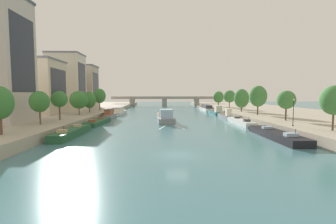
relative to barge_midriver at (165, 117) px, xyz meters
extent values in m
plane|color=#42757F|center=(0.91, -36.80, -1.02)|extent=(400.00, 400.00, 0.00)
cube|color=#A89E89|center=(-36.23, 18.20, -0.21)|extent=(36.00, 170.00, 1.62)
cube|color=#A89E89|center=(38.05, 18.20, -0.21)|extent=(36.00, 170.00, 1.62)
cube|color=gray|center=(-0.04, 0.88, -0.40)|extent=(4.78, 21.00, 1.24)
cube|color=gray|center=(-0.48, 11.65, -0.28)|extent=(3.77, 1.41, 0.99)
cube|color=gray|center=(-0.04, 0.88, 0.25)|extent=(4.86, 21.00, 0.06)
cube|color=#9EBCD6|center=(0.26, -6.20, 1.33)|extent=(3.11, 4.29, 2.12)
cube|color=black|center=(0.17, -4.11, 1.65)|extent=(2.35, 0.13, 0.59)
cube|color=brown|center=(-0.12, 2.96, 0.46)|extent=(3.50, 10.96, 0.36)
cylinder|color=#232328|center=(0.81, -5.35, 0.83)|extent=(0.07, 0.07, 1.10)
cube|color=silver|center=(2.84, -13.77, -1.01)|extent=(2.23, 5.81, 0.03)
cube|color=silver|center=(-0.75, -13.92, -1.01)|extent=(1.76, 5.92, 0.03)
cube|color=#235633|center=(-16.18, -24.07, -0.43)|extent=(2.40, 13.08, 1.18)
cube|color=#235633|center=(-16.17, -17.18, -0.31)|extent=(2.27, 1.25, 0.96)
cube|color=#235633|center=(-16.18, -24.07, 0.19)|extent=(2.45, 13.08, 0.06)
cube|color=tan|center=(-16.17, -21.19, 0.42)|extent=(1.20, 0.90, 0.40)
cube|color=tan|center=(-16.18, -27.73, 0.46)|extent=(1.32, 1.10, 0.48)
cylinder|color=#232328|center=(-15.82, -27.99, 0.77)|extent=(0.07, 0.07, 1.10)
cube|color=#235633|center=(-16.21, -7.65, -0.57)|extent=(3.30, 13.37, 0.90)
cube|color=#235633|center=(-15.99, -0.66, -0.48)|extent=(2.78, 1.29, 0.81)
cube|color=#235633|center=(-16.21, -7.65, -0.09)|extent=(3.36, 13.38, 0.06)
cube|color=#9E5133|center=(-16.12, -4.73, 0.14)|extent=(1.47, 0.94, 0.40)
cube|color=#9E5133|center=(-16.33, -11.37, 0.18)|extent=(1.62, 1.15, 0.48)
cylinder|color=#232328|center=(-15.90, -11.65, 0.49)|extent=(0.07, 0.07, 1.10)
cube|color=gray|center=(-16.27, 5.96, -0.47)|extent=(2.45, 10.13, 1.09)
cube|color=gray|center=(-16.45, 11.34, -0.36)|extent=(2.05, 1.30, 0.91)
cube|color=gray|center=(-16.27, 5.96, 0.10)|extent=(2.49, 10.13, 0.06)
cube|color=#9E5133|center=(-16.26, 5.45, 0.88)|extent=(1.95, 6.49, 1.50)
cube|color=#4C4C51|center=(-16.26, 5.45, 1.67)|extent=(2.08, 6.69, 0.08)
cylinder|color=#232328|center=(-15.86, 2.95, 0.68)|extent=(0.07, 0.07, 1.10)
cube|color=silver|center=(-16.05, 20.71, -0.54)|extent=(3.43, 15.51, 0.96)
cube|color=silver|center=(-16.22, 28.78, -0.44)|extent=(2.98, 1.27, 0.84)
cube|color=silver|center=(-16.05, 20.71, -0.03)|extent=(3.49, 15.51, 0.06)
cube|color=beige|center=(-16.04, 19.93, 0.76)|extent=(2.75, 9.94, 1.52)
cube|color=#4C4C51|center=(-16.04, 19.93, 1.56)|extent=(2.95, 10.24, 0.08)
cylinder|color=#232328|center=(-15.49, 16.08, 0.55)|extent=(0.07, 0.07, 1.10)
cube|color=black|center=(17.62, -26.79, -0.50)|extent=(3.21, 15.25, 1.04)
cube|color=black|center=(17.64, -18.82, -0.40)|extent=(3.03, 1.23, 0.88)
cube|color=black|center=(17.62, -26.79, 0.05)|extent=(3.28, 15.25, 0.06)
cube|color=#9EBCD6|center=(17.63, -23.44, 0.28)|extent=(1.59, 0.90, 0.40)
cube|color=#9EBCD6|center=(17.62, -31.06, 0.32)|extent=(1.75, 1.10, 0.48)
cylinder|color=#232328|center=(18.09, -31.37, 0.63)|extent=(0.07, 0.07, 1.10)
cube|color=silver|center=(17.89, -8.99, -0.49)|extent=(2.61, 14.21, 1.07)
cube|color=silver|center=(17.98, -1.55, -0.38)|extent=(2.32, 1.26, 0.90)
cube|color=silver|center=(17.89, -8.99, 0.08)|extent=(2.66, 14.21, 0.06)
cube|color=#38383D|center=(17.93, -5.87, 0.31)|extent=(1.22, 0.92, 0.40)
cube|color=#38383D|center=(17.83, -12.97, 0.35)|extent=(1.35, 1.12, 0.48)
cylinder|color=#232328|center=(18.19, -13.25, 0.66)|extent=(0.07, 0.07, 1.10)
cube|color=gray|center=(17.83, 4.77, -0.48)|extent=(1.77, 10.04, 1.08)
cube|color=gray|center=(17.82, 10.14, -0.37)|extent=(1.66, 1.23, 0.91)
cube|color=gray|center=(17.83, 4.77, 0.09)|extent=(1.80, 10.04, 0.06)
cube|color=beige|center=(17.84, 1.36, 1.11)|extent=(1.31, 2.01, 1.99)
cube|color=black|center=(17.83, 2.37, 1.41)|extent=(1.05, 0.03, 0.56)
cube|color=brown|center=(17.83, 5.77, 0.30)|extent=(1.37, 5.22, 0.36)
cylinder|color=#232328|center=(18.10, 1.76, 0.67)|extent=(0.07, 0.07, 1.10)
cube|color=#23666B|center=(18.25, 19.49, -0.50)|extent=(2.79, 14.36, 1.04)
cube|color=#23666B|center=(18.31, 27.01, -0.39)|extent=(2.55, 1.24, 0.88)
cube|color=#23666B|center=(18.25, 19.49, 0.05)|extent=(2.85, 14.36, 0.06)
cube|color=beige|center=(18.21, 14.61, 1.18)|extent=(2.03, 2.88, 2.19)
cube|color=black|center=(18.22, 16.05, 1.50)|extent=(1.61, 0.04, 0.61)
cube|color=brown|center=(18.26, 20.92, 0.26)|extent=(2.15, 7.47, 0.36)
cylinder|color=#232328|center=(18.62, 15.18, 0.63)|extent=(0.07, 0.07, 1.10)
cube|color=silver|center=(18.28, 35.98, -0.41)|extent=(3.34, 15.44, 1.22)
cube|color=silver|center=(18.18, 44.03, -0.29)|extent=(3.02, 1.29, 0.98)
cube|color=silver|center=(18.28, 35.98, 0.23)|extent=(3.41, 15.44, 0.06)
cube|color=#38383D|center=(18.29, 35.21, 0.89)|extent=(2.71, 9.89, 1.27)
cube|color=#4C4C51|center=(18.29, 35.21, 1.57)|extent=(2.90, 10.19, 0.08)
cylinder|color=#232328|center=(18.81, 31.36, 0.81)|extent=(0.07, 0.07, 1.10)
cube|color=gray|center=(18.25, 52.68, -0.43)|extent=(1.90, 9.15, 1.18)
cube|color=gray|center=(18.15, 57.58, -0.31)|extent=(1.65, 1.28, 0.96)
cube|color=gray|center=(18.25, 52.68, 0.19)|extent=(1.93, 9.15, 0.06)
cube|color=tan|center=(18.21, 54.68, 0.42)|extent=(0.87, 0.92, 0.40)
cube|color=tan|center=(18.31, 50.12, 0.46)|extent=(0.96, 1.12, 0.48)
cylinder|color=#232328|center=(18.57, 49.95, 0.77)|extent=(0.07, 0.07, 1.10)
cylinder|color=brown|center=(-22.71, -31.70, 2.16)|extent=(0.39, 0.39, 3.12)
cylinder|color=brown|center=(-22.86, -21.01, 2.16)|extent=(0.26, 0.26, 3.12)
ellipsoid|color=#387533|center=(-22.86, -21.01, 4.77)|extent=(3.44, 3.44, 3.82)
cylinder|color=brown|center=(-22.90, -12.69, 2.34)|extent=(0.33, 0.33, 3.49)
ellipsoid|color=#387533|center=(-22.90, -12.69, 5.05)|extent=(3.43, 3.43, 3.48)
cylinder|color=brown|center=(-22.77, -1.01, 1.95)|extent=(0.25, 0.25, 2.72)
ellipsoid|color=#387533|center=(-22.77, -1.01, 4.61)|extent=(4.72, 4.72, 4.72)
cylinder|color=brown|center=(-22.90, 8.46, 1.82)|extent=(0.28, 0.28, 2.44)
ellipsoid|color=#387533|center=(-22.90, 8.46, 4.40)|extent=(3.97, 3.97, 4.96)
cylinder|color=brown|center=(-22.13, 17.44, 2.37)|extent=(0.30, 0.30, 3.55)
ellipsoid|color=#387533|center=(-22.13, 17.44, 5.52)|extent=(4.17, 4.17, 5.00)
cylinder|color=brown|center=(24.97, -29.34, 2.28)|extent=(0.28, 0.28, 3.37)
ellipsoid|color=#427F3D|center=(24.97, -29.34, 5.20)|extent=(3.85, 3.85, 4.46)
cylinder|color=brown|center=(25.23, -15.35, 2.24)|extent=(0.33, 0.33, 3.29)
ellipsoid|color=#427F3D|center=(25.23, -15.35, 4.94)|extent=(3.74, 3.74, 3.84)
cylinder|color=brown|center=(24.79, -1.92, 2.31)|extent=(0.35, 0.35, 3.44)
ellipsoid|color=#427F3D|center=(24.79, -1.92, 5.57)|extent=(4.56, 4.56, 5.58)
cylinder|color=brown|center=(24.76, 10.86, 1.84)|extent=(0.36, 0.36, 2.50)
ellipsoid|color=#427F3D|center=(24.76, 10.86, 4.76)|extent=(4.65, 4.65, 6.05)
cylinder|color=brown|center=(25.21, 25.84, 2.29)|extent=(0.29, 0.29, 3.38)
ellipsoid|color=#427F3D|center=(25.21, 25.84, 5.27)|extent=(4.42, 4.42, 4.69)
cylinder|color=brown|center=(24.17, 38.99, 2.03)|extent=(0.35, 0.35, 2.88)
ellipsoid|color=#427F3D|center=(24.17, 38.99, 4.86)|extent=(4.58, 4.58, 5.06)
cylinder|color=black|center=(21.79, -24.19, 2.80)|extent=(0.11, 0.11, 4.41)
sphere|color=#EAE5C6|center=(21.79, -24.19, 5.15)|extent=(0.28, 0.28, 0.28)
cylinder|color=black|center=(21.79, -24.19, 0.69)|extent=(0.22, 0.22, 0.20)
cube|color=#232833|center=(-26.87, -18.29, 13.55)|extent=(0.04, 7.72, 14.13)
cube|color=beige|center=(-34.59, 2.98, 7.92)|extent=(10.07, 12.14, 14.65)
cube|color=slate|center=(-34.59, 2.98, 15.49)|extent=(10.38, 12.50, 0.50)
cube|color=#232833|center=(-29.53, 2.98, 8.65)|extent=(0.04, 9.71, 8.79)
cube|color=beige|center=(-34.59, 21.00, 10.25)|extent=(11.01, 9.51, 19.30)
cube|color=slate|center=(-34.59, 21.00, 20.15)|extent=(11.34, 9.80, 0.50)
cube|color=#232833|center=(-29.06, 21.00, 11.21)|extent=(0.04, 7.61, 11.58)
cube|color=#A89989|center=(-34.59, 35.82, 9.04)|extent=(12.37, 10.21, 16.90)
cube|color=#565B66|center=(-34.59, 35.82, 17.74)|extent=(12.74, 10.52, 0.50)
cube|color=#232833|center=(-28.38, 35.82, 9.89)|extent=(0.04, 8.17, 10.14)
cube|color=gray|center=(0.91, 76.35, 3.57)|extent=(62.28, 4.40, 0.60)
cube|color=gray|center=(0.91, 74.35, 4.32)|extent=(62.28, 0.30, 0.90)
cube|color=gray|center=(0.91, 78.35, 4.32)|extent=(62.28, 0.30, 0.90)
cube|color=gray|center=(-18.23, 76.35, 1.12)|extent=(2.80, 3.60, 4.29)
cube|color=gray|center=(0.91, 76.35, 1.12)|extent=(2.80, 3.60, 4.29)
cube|color=gray|center=(20.05, 76.35, 1.12)|extent=(2.80, 3.60, 4.29)
camera|label=1|loc=(-0.95, -63.95, 6.09)|focal=25.19mm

